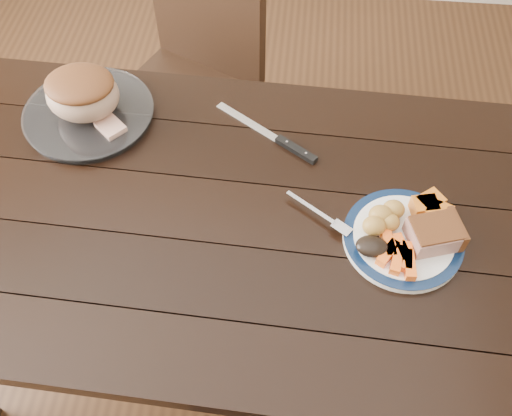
# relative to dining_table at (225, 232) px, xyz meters

# --- Properties ---
(ground) EXTENTS (4.00, 4.00, 0.00)m
(ground) POSITION_rel_dining_table_xyz_m (0.00, 0.00, -0.66)
(ground) COLOR #472B16
(ground) RESTS_ON ground
(dining_table) EXTENTS (1.63, 0.95, 0.75)m
(dining_table) POSITION_rel_dining_table_xyz_m (0.00, 0.00, 0.00)
(dining_table) COLOR black
(dining_table) RESTS_ON ground
(chair_far) EXTENTS (0.56, 0.57, 0.93)m
(chair_far) POSITION_rel_dining_table_xyz_m (-0.21, 0.73, -0.13)
(chair_far) COLOR black
(chair_far) RESTS_ON ground
(dinner_plate) EXTENTS (0.27, 0.27, 0.02)m
(dinner_plate) POSITION_rel_dining_table_xyz_m (0.41, -0.04, 0.10)
(dinner_plate) COLOR white
(dinner_plate) RESTS_ON dining_table
(plate_rim) EXTENTS (0.27, 0.27, 0.02)m
(plate_rim) POSITION_rel_dining_table_xyz_m (0.41, -0.04, 0.11)
(plate_rim) COLOR #0B1C39
(plate_rim) RESTS_ON dinner_plate
(serving_platter) EXTENTS (0.33, 0.33, 0.02)m
(serving_platter) POSITION_rel_dining_table_xyz_m (-0.39, 0.27, 0.10)
(serving_platter) COLOR white
(serving_platter) RESTS_ON dining_table
(pork_slice) EXTENTS (0.13, 0.11, 0.05)m
(pork_slice) POSITION_rel_dining_table_xyz_m (0.47, -0.05, 0.14)
(pork_slice) COLOR tan
(pork_slice) RESTS_ON dinner_plate
(roasted_potatoes) EXTENTS (0.10, 0.10, 0.05)m
(roasted_potatoes) POSITION_rel_dining_table_xyz_m (0.36, -0.01, 0.13)
(roasted_potatoes) COLOR gold
(roasted_potatoes) RESTS_ON dinner_plate
(carrot_batons) EXTENTS (0.08, 0.12, 0.02)m
(carrot_batons) POSITION_rel_dining_table_xyz_m (0.40, -0.10, 0.12)
(carrot_batons) COLOR #FF6215
(carrot_batons) RESTS_ON dinner_plate
(pumpkin_wedges) EXTENTS (0.10, 0.09, 0.04)m
(pumpkin_wedges) POSITION_rel_dining_table_xyz_m (0.47, 0.03, 0.13)
(pumpkin_wedges) COLOR orange
(pumpkin_wedges) RESTS_ON dinner_plate
(dark_mushroom) EXTENTS (0.07, 0.05, 0.03)m
(dark_mushroom) POSITION_rel_dining_table_xyz_m (0.34, -0.09, 0.13)
(dark_mushroom) COLOR black
(dark_mushroom) RESTS_ON dinner_plate
(fork) EXTENTS (0.16, 0.12, 0.00)m
(fork) POSITION_rel_dining_table_xyz_m (0.23, -0.01, 0.11)
(fork) COLOR silver
(fork) RESTS_ON dinner_plate
(roast_joint) EXTENTS (0.19, 0.16, 0.12)m
(roast_joint) POSITION_rel_dining_table_xyz_m (-0.39, 0.27, 0.17)
(roast_joint) COLOR #A67F65
(roast_joint) RESTS_ON serving_platter
(cut_slice) EXTENTS (0.09, 0.09, 0.02)m
(cut_slice) POSITION_rel_dining_table_xyz_m (-0.31, 0.21, 0.12)
(cut_slice) COLOR tan
(cut_slice) RESTS_ON serving_platter
(carving_knife) EXTENTS (0.28, 0.20, 0.01)m
(carving_knife) POSITION_rel_dining_table_xyz_m (0.13, 0.22, 0.10)
(carving_knife) COLOR silver
(carving_knife) RESTS_ON dining_table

